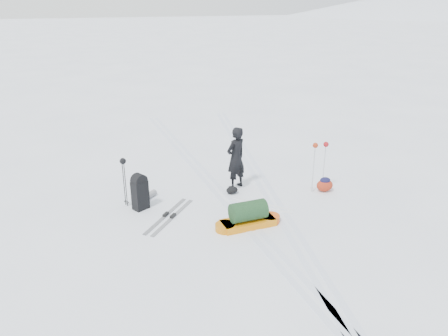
% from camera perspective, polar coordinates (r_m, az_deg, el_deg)
% --- Properties ---
extents(ground, '(200.00, 200.00, 0.00)m').
position_cam_1_polar(ground, '(11.00, 1.06, -5.05)').
color(ground, white).
rests_on(ground, ground).
extents(snow_hill_backdrop, '(359.50, 192.00, 162.45)m').
position_cam_1_polar(snow_hill_backdrop, '(136.06, 15.42, -12.10)').
color(snow_hill_backdrop, silver).
rests_on(snow_hill_backdrop, ground).
extents(ski_tracks, '(3.38, 17.97, 0.01)m').
position_cam_1_polar(ski_tracks, '(11.93, 2.55, -2.82)').
color(ski_tracks, silver).
rests_on(ski_tracks, ground).
extents(skier, '(0.75, 0.65, 1.73)m').
position_cam_1_polar(skier, '(11.73, 1.55, 1.31)').
color(skier, black).
rests_on(skier, ground).
extents(pulk_sled, '(1.62, 0.61, 0.61)m').
position_cam_1_polar(pulk_sled, '(10.04, 3.18, -6.38)').
color(pulk_sled, orange).
rests_on(pulk_sled, ground).
extents(expedition_rucksack, '(0.73, 0.98, 0.93)m').
position_cam_1_polar(expedition_rucksack, '(10.96, -10.78, -3.06)').
color(expedition_rucksack, black).
rests_on(expedition_rucksack, ground).
extents(ski_poles_black, '(0.16, 0.17, 1.27)m').
position_cam_1_polar(ski_poles_black, '(10.92, -13.02, 0.13)').
color(ski_poles_black, black).
rests_on(ski_poles_black, ground).
extents(ski_poles_silver, '(0.44, 0.15, 1.39)m').
position_cam_1_polar(ski_poles_silver, '(11.68, 12.46, 2.24)').
color(ski_poles_silver, '#B6B9BD').
rests_on(ski_poles_silver, ground).
extents(touring_skis_grey, '(1.46, 1.71, 0.07)m').
position_cam_1_polar(touring_skis_grey, '(10.60, -7.15, -6.24)').
color(touring_skis_grey, gray).
rests_on(touring_skis_grey, ground).
extents(touring_skis_white, '(1.38, 1.32, 0.06)m').
position_cam_1_polar(touring_skis_white, '(11.09, 4.90, -4.83)').
color(touring_skis_white, white).
rests_on(touring_skis_white, ground).
extents(rope_coil, '(0.50, 0.50, 0.06)m').
position_cam_1_polar(rope_coil, '(10.86, 4.53, -5.34)').
color(rope_coil, '#5FAFE7').
rests_on(rope_coil, ground).
extents(small_daypack, '(0.56, 0.51, 0.39)m').
position_cam_1_polar(small_daypack, '(12.08, 13.03, -2.11)').
color(small_daypack, maroon).
rests_on(small_daypack, ground).
extents(thermos_pair, '(0.18, 0.27, 0.28)m').
position_cam_1_polar(thermos_pair, '(11.56, -11.48, -3.42)').
color(thermos_pair, '#515558').
rests_on(thermos_pair, ground).
extents(stuff_sack, '(0.35, 0.29, 0.20)m').
position_cam_1_polar(stuff_sack, '(11.65, 1.05, -2.91)').
color(stuff_sack, black).
rests_on(stuff_sack, ground).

